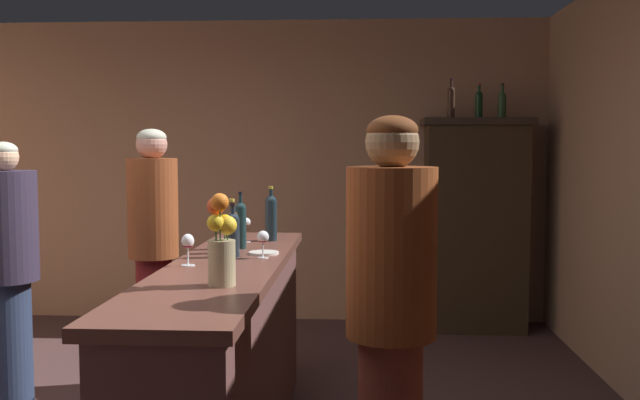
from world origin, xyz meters
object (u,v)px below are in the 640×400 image
(wine_bottle_merlot, at_px, (233,232))
(wine_glass_mid, at_px, (263,239))
(bartender, at_px, (391,313))
(display_bottle_left, at_px, (451,101))
(wine_bottle_pinot, at_px, (271,216))
(bar_counter, at_px, (226,362))
(patron_redhead, at_px, (6,269))
(flower_arrangement, at_px, (221,242))
(display_cabinet, at_px, (475,221))
(wine_bottle_rose, at_px, (232,229))
(display_bottle_midleft, at_px, (479,103))
(patron_by_cabinet, at_px, (153,244))
(wine_bottle_chardonnay, at_px, (241,223))
(display_bottle_center, at_px, (502,103))
(wine_glass_front, at_px, (188,243))
(cheese_plate, at_px, (264,253))
(wine_glass_rear, at_px, (246,224))

(wine_bottle_merlot, relative_size, wine_glass_mid, 1.98)
(bartender, bearing_deg, display_bottle_left, -112.63)
(display_bottle_left, bearing_deg, wine_bottle_pinot, -125.84)
(bar_counter, relative_size, patron_redhead, 1.59)
(flower_arrangement, relative_size, display_bottle_left, 1.15)
(display_cabinet, height_order, display_bottle_left, display_bottle_left)
(wine_bottle_rose, xyz_separation_m, flower_arrangement, (0.12, -0.91, 0.05))
(display_bottle_midleft, bearing_deg, wine_bottle_rose, -126.03)
(wine_bottle_merlot, relative_size, patron_by_cabinet, 0.17)
(display_cabinet, xyz_separation_m, wine_bottle_chardonnay, (-1.65, -2.15, 0.20))
(bar_counter, bearing_deg, display_bottle_midleft, 58.13)
(wine_bottle_chardonnay, relative_size, display_bottle_left, 0.96)
(wine_bottle_chardonnay, relative_size, flower_arrangement, 0.84)
(bar_counter, bearing_deg, patron_redhead, 160.55)
(patron_redhead, bearing_deg, display_bottle_center, 64.11)
(display_bottle_left, relative_size, display_bottle_center, 1.15)
(display_bottle_midleft, bearing_deg, bar_counter, -121.87)
(flower_arrangement, bearing_deg, display_bottle_midleft, 64.14)
(wine_bottle_rose, bearing_deg, wine_bottle_merlot, -78.02)
(display_cabinet, height_order, wine_glass_front, display_cabinet)
(wine_glass_mid, bearing_deg, wine_bottle_rose, 137.61)
(display_bottle_center, bearing_deg, patron_by_cabinet, -148.09)
(display_bottle_midleft, bearing_deg, wine_bottle_chardonnay, -127.73)
(display_bottle_left, xyz_separation_m, patron_redhead, (-2.77, -2.19, -1.09))
(wine_bottle_chardonnay, relative_size, patron_redhead, 0.20)
(wine_bottle_chardonnay, distance_m, bartender, 1.49)
(wine_bottle_rose, relative_size, patron_redhead, 0.18)
(bar_counter, relative_size, display_bottle_left, 7.61)
(wine_bottle_chardonnay, height_order, patron_redhead, patron_redhead)
(cheese_plate, height_order, display_bottle_left, display_bottle_left)
(wine_bottle_merlot, distance_m, bartender, 1.24)
(wine_bottle_merlot, bearing_deg, cheese_plate, 36.69)
(wine_bottle_pinot, xyz_separation_m, display_bottle_center, (1.73, 1.81, 0.79))
(display_cabinet, distance_m, display_bottle_left, 1.04)
(wine_bottle_rose, relative_size, wine_bottle_chardonnay, 0.91)
(display_cabinet, xyz_separation_m, cheese_plate, (-1.49, -2.34, 0.06))
(wine_bottle_merlot, xyz_separation_m, patron_redhead, (-1.35, 0.27, -0.25))
(wine_bottle_rose, distance_m, display_bottle_midleft, 2.97)
(cheese_plate, bearing_deg, display_bottle_center, 54.05)
(wine_bottle_rose, height_order, bartender, bartender)
(display_bottle_center, bearing_deg, wine_glass_rear, -135.04)
(wine_bottle_merlot, height_order, wine_glass_mid, wine_bottle_merlot)
(wine_bottle_merlot, bearing_deg, patron_by_cabinet, 127.94)
(display_bottle_center, bearing_deg, bartender, -107.41)
(display_cabinet, height_order, wine_glass_rear, display_cabinet)
(wine_glass_front, distance_m, cheese_plate, 0.52)
(display_cabinet, distance_m, flower_arrangement, 3.58)
(wine_bottle_chardonnay, distance_m, flower_arrangement, 1.07)
(display_bottle_center, distance_m, bartender, 3.70)
(display_cabinet, bearing_deg, display_bottle_left, 180.00)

